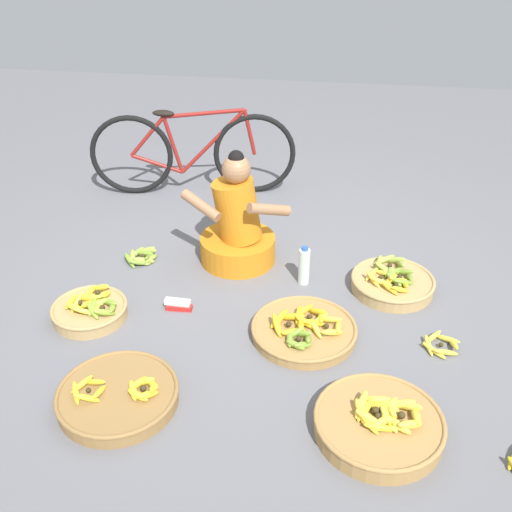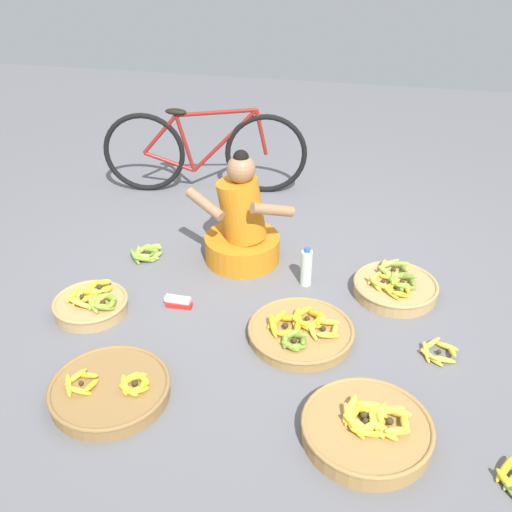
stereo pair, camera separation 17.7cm
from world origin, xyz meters
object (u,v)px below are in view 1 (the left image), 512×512
(banana_basket_near_bicycle, at_px, (304,330))
(water_bottle, at_px, (304,266))
(banana_basket_back_center, at_px, (392,282))
(banana_basket_back_left, at_px, (118,395))
(bicycle_leaning, at_px, (193,153))
(banana_basket_front_right, at_px, (379,423))
(vendor_woman_front, at_px, (237,227))
(packet_carton_stack, at_px, (178,305))
(loose_bananas_front_left, at_px, (440,345))
(banana_basket_near_vendor, at_px, (90,310))
(loose_bananas_mid_left, at_px, (141,256))

(banana_basket_near_bicycle, xyz_separation_m, water_bottle, (-0.05, 0.56, 0.08))
(banana_basket_back_center, xyz_separation_m, banana_basket_back_left, (-1.40, -1.23, -0.01))
(banana_basket_back_center, bearing_deg, bicycle_leaning, 142.43)
(banana_basket_back_left, bearing_deg, banana_basket_front_right, 0.02)
(banana_basket_near_bicycle, bearing_deg, vendor_woman_front, 124.55)
(banana_basket_near_bicycle, bearing_deg, banana_basket_back_center, 46.91)
(packet_carton_stack, bearing_deg, loose_bananas_front_left, -5.21)
(packet_carton_stack, bearing_deg, banana_basket_near_vendor, -161.75)
(banana_basket_back_left, bearing_deg, packet_carton_stack, 83.73)
(vendor_woman_front, distance_m, packet_carton_stack, 0.71)
(vendor_woman_front, distance_m, loose_bananas_mid_left, 0.71)
(bicycle_leaning, xyz_separation_m, banana_basket_near_vendor, (-0.20, -1.82, -0.30))
(loose_bananas_mid_left, xyz_separation_m, packet_carton_stack, (0.40, -0.51, -0.00))
(banana_basket_front_right, bearing_deg, banana_basket_back_center, 84.89)
(banana_basket_near_vendor, bearing_deg, banana_basket_back_left, -57.75)
(banana_basket_back_center, bearing_deg, water_bottle, -179.64)
(banana_basket_near_bicycle, xyz_separation_m, loose_bananas_mid_left, (-1.19, 0.66, -0.01))
(loose_bananas_front_left, bearing_deg, water_bottle, 146.02)
(vendor_woman_front, bearing_deg, banana_basket_near_vendor, -134.05)
(banana_basket_near_bicycle, distance_m, water_bottle, 0.56)
(banana_basket_near_vendor, distance_m, water_bottle, 1.37)
(banana_basket_near_vendor, xyz_separation_m, loose_bananas_mid_left, (0.10, 0.68, -0.03))
(bicycle_leaning, bearing_deg, banana_basket_back_center, -37.57)
(banana_basket_back_left, xyz_separation_m, loose_bananas_front_left, (1.65, 0.67, -0.02))
(banana_basket_near_vendor, xyz_separation_m, banana_basket_back_left, (0.41, -0.65, -0.01))
(vendor_woman_front, height_order, banana_basket_back_center, vendor_woman_front)
(banana_basket_front_right, distance_m, water_bottle, 1.31)
(packet_carton_stack, bearing_deg, banana_basket_back_left, -96.27)
(banana_basket_back_center, xyz_separation_m, banana_basket_near_bicycle, (-0.52, -0.56, -0.01))
(banana_basket_back_left, xyz_separation_m, water_bottle, (0.83, 1.23, 0.08))
(banana_basket_front_right, bearing_deg, banana_basket_near_vendor, 159.06)
(bicycle_leaning, xyz_separation_m, packet_carton_stack, (0.30, -1.65, -0.33))
(vendor_woman_front, bearing_deg, water_bottle, -23.92)
(loose_bananas_mid_left, xyz_separation_m, water_bottle, (1.14, -0.10, 0.10))
(banana_basket_near_vendor, relative_size, loose_bananas_front_left, 1.98)
(banana_basket_front_right, distance_m, packet_carton_stack, 1.45)
(banana_basket_near_bicycle, bearing_deg, banana_basket_near_vendor, -179.10)
(loose_bananas_mid_left, height_order, packet_carton_stack, loose_bananas_mid_left)
(vendor_woman_front, distance_m, banana_basket_back_center, 1.09)
(banana_basket_back_center, distance_m, water_bottle, 0.58)
(banana_basket_near_bicycle, distance_m, loose_bananas_mid_left, 1.36)
(banana_basket_front_right, xyz_separation_m, packet_carton_stack, (-1.20, 0.82, -0.03))
(banana_basket_front_right, relative_size, banana_basket_near_bicycle, 1.01)
(loose_bananas_front_left, bearing_deg, banana_basket_back_center, 113.93)
(banana_basket_near_bicycle, relative_size, loose_bananas_front_left, 2.67)
(vendor_woman_front, height_order, packet_carton_stack, vendor_woman_front)
(bicycle_leaning, height_order, banana_basket_near_bicycle, bicycle_leaning)
(bicycle_leaning, relative_size, banana_basket_near_vendor, 3.69)
(loose_bananas_front_left, bearing_deg, banana_basket_near_vendor, -179.36)
(banana_basket_back_center, distance_m, banana_basket_near_bicycle, 0.77)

